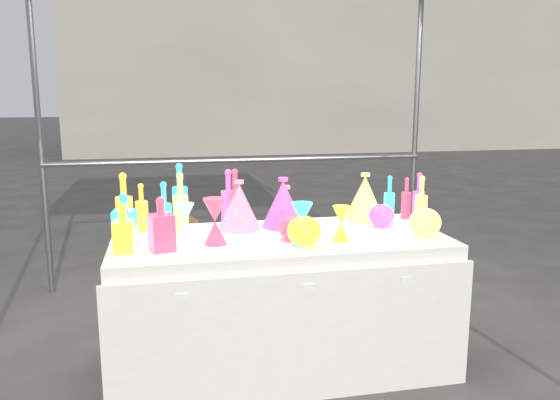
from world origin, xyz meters
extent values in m
plane|color=#5B5954|center=(0.00, 0.00, 0.00)|extent=(80.00, 80.00, 0.00)
cylinder|color=gray|center=(-1.50, 1.50, 1.20)|extent=(0.04, 0.04, 2.40)
cylinder|color=gray|center=(1.50, 1.50, 1.20)|extent=(0.04, 0.04, 2.40)
cylinder|color=gray|center=(0.00, 1.47, 1.00)|extent=(3.00, 0.04, 0.04)
cube|color=white|center=(0.00, 0.00, 0.38)|extent=(1.80, 0.80, 0.75)
cube|color=white|center=(0.00, -0.42, 0.34)|extent=(1.84, 0.02, 0.68)
cube|color=white|center=(-0.55, -0.43, 0.60)|extent=(0.06, 0.00, 0.03)
cube|color=white|center=(0.05, -0.43, 0.60)|extent=(0.06, 0.00, 0.03)
cube|color=white|center=(0.55, -0.43, 0.60)|extent=(0.06, 0.00, 0.03)
cube|color=#BEB59E|center=(4.00, 14.00, 3.00)|extent=(14.00, 6.00, 6.00)
cube|color=olive|center=(-0.64, 2.12, 0.20)|extent=(0.63, 0.53, 0.40)
cube|color=olive|center=(0.64, 2.74, 0.03)|extent=(0.84, 0.63, 0.07)
camera|label=1|loc=(-0.60, -2.83, 1.50)|focal=35.00mm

